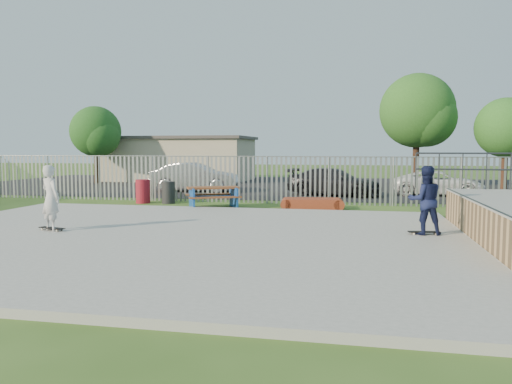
% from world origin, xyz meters
% --- Properties ---
extents(ground, '(120.00, 120.00, 0.00)m').
position_xyz_m(ground, '(0.00, 0.00, 0.00)').
color(ground, '#395B1F').
rests_on(ground, ground).
extents(concrete_slab, '(15.00, 12.00, 0.15)m').
position_xyz_m(concrete_slab, '(0.00, 0.00, 0.07)').
color(concrete_slab, '#969691').
rests_on(concrete_slab, ground).
extents(fence, '(26.04, 16.02, 2.00)m').
position_xyz_m(fence, '(1.00, 4.59, 1.00)').
color(fence, gray).
rests_on(fence, ground).
extents(picnic_table, '(2.49, 2.32, 0.84)m').
position_xyz_m(picnic_table, '(-0.77, 6.88, 0.43)').
color(picnic_table, brown).
rests_on(picnic_table, ground).
extents(funbox, '(2.11, 1.21, 0.40)m').
position_xyz_m(funbox, '(3.07, 7.41, 0.20)').
color(funbox, maroon).
rests_on(funbox, ground).
extents(trash_bin_red, '(0.61, 0.61, 1.01)m').
position_xyz_m(trash_bin_red, '(-4.23, 8.02, 0.50)').
color(trash_bin_red, maroon).
rests_on(trash_bin_red, ground).
extents(trash_bin_grey, '(0.56, 0.56, 0.93)m').
position_xyz_m(trash_bin_grey, '(-3.11, 8.11, 0.47)').
color(trash_bin_grey, '#232325').
rests_on(trash_bin_grey, ground).
extents(parking_lot, '(40.00, 18.00, 0.02)m').
position_xyz_m(parking_lot, '(0.00, 19.00, 0.01)').
color(parking_lot, black).
rests_on(parking_lot, ground).
extents(car_silver, '(4.81, 1.96, 1.55)m').
position_xyz_m(car_silver, '(-3.79, 13.79, 0.80)').
color(car_silver, '#B0B0B5').
rests_on(car_silver, parking_lot).
extents(car_dark, '(4.93, 2.82, 1.35)m').
position_xyz_m(car_dark, '(3.66, 12.89, 0.69)').
color(car_dark, black).
rests_on(car_dark, parking_lot).
extents(car_white, '(4.51, 2.42, 1.21)m').
position_xyz_m(car_white, '(8.73, 14.03, 0.62)').
color(car_white, white).
rests_on(car_white, parking_lot).
extents(building, '(10.40, 6.40, 3.20)m').
position_xyz_m(building, '(-8.00, 23.00, 1.61)').
color(building, beige).
rests_on(building, ground).
extents(tree_left, '(3.32, 3.32, 5.12)m').
position_xyz_m(tree_left, '(-12.27, 18.57, 3.45)').
color(tree_left, '#3A2717').
rests_on(tree_left, ground).
extents(tree_mid, '(4.39, 4.39, 6.77)m').
position_xyz_m(tree_mid, '(8.19, 19.34, 4.56)').
color(tree_mid, '#3C2418').
rests_on(tree_mid, ground).
extents(tree_right, '(3.37, 3.37, 5.21)m').
position_xyz_m(tree_right, '(12.97, 18.79, 3.50)').
color(tree_right, '#452A1B').
rests_on(tree_right, ground).
extents(skateboard_a, '(0.82, 0.31, 0.08)m').
position_xyz_m(skateboard_a, '(6.46, 1.32, 0.19)').
color(skateboard_a, black).
rests_on(skateboard_a, concrete_slab).
extents(skateboard_b, '(0.82, 0.41, 0.08)m').
position_xyz_m(skateboard_b, '(-3.24, -0.01, 0.19)').
color(skateboard_b, black).
rests_on(skateboard_b, concrete_slab).
extents(skater_navy, '(0.94, 0.77, 1.75)m').
position_xyz_m(skater_navy, '(6.46, 1.32, 1.03)').
color(skater_navy, '#141A3E').
rests_on(skater_navy, concrete_slab).
extents(skater_white, '(0.76, 0.65, 1.75)m').
position_xyz_m(skater_white, '(-3.24, -0.01, 1.03)').
color(skater_white, silver).
rests_on(skater_white, concrete_slab).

